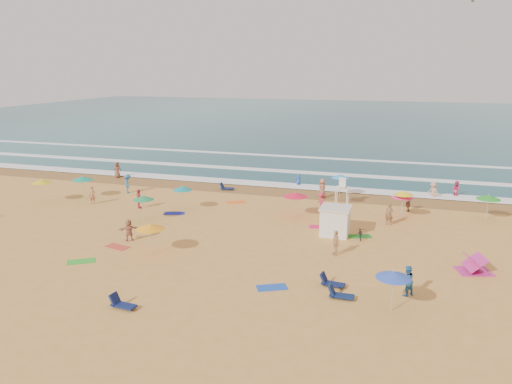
% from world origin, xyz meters
% --- Properties ---
extents(ground, '(220.00, 220.00, 0.00)m').
position_xyz_m(ground, '(0.00, 0.00, 0.00)').
color(ground, gold).
rests_on(ground, ground).
extents(ocean, '(220.00, 140.00, 0.18)m').
position_xyz_m(ocean, '(0.00, 84.00, 0.00)').
color(ocean, '#0C4756').
rests_on(ocean, ground).
extents(wet_sand, '(220.00, 220.00, 0.00)m').
position_xyz_m(wet_sand, '(0.00, 12.50, 0.01)').
color(wet_sand, olive).
rests_on(wet_sand, ground).
extents(surf_foam, '(200.00, 18.70, 0.05)m').
position_xyz_m(surf_foam, '(0.00, 21.32, 0.10)').
color(surf_foam, white).
rests_on(surf_foam, ground).
extents(cabana, '(2.00, 2.00, 2.00)m').
position_xyz_m(cabana, '(5.32, 1.07, 1.00)').
color(cabana, white).
rests_on(cabana, ground).
extents(cabana_roof, '(2.20, 2.20, 0.12)m').
position_xyz_m(cabana_roof, '(5.32, 1.07, 2.06)').
color(cabana_roof, silver).
rests_on(cabana_roof, cabana).
extents(bicycle, '(0.79, 1.71, 0.86)m').
position_xyz_m(bicycle, '(7.22, 0.77, 0.43)').
color(bicycle, black).
rests_on(bicycle, ground).
extents(lifeguard_stand, '(1.20, 1.20, 2.10)m').
position_xyz_m(lifeguard_stand, '(4.65, 9.57, 1.05)').
color(lifeguard_stand, white).
rests_on(lifeguard_stand, ground).
extents(beach_umbrellas, '(58.13, 29.08, 0.72)m').
position_xyz_m(beach_umbrellas, '(-2.84, -0.04, 2.00)').
color(beach_umbrellas, '#379CF7').
rests_on(beach_umbrellas, ground).
extents(loungers, '(46.31, 26.13, 0.34)m').
position_xyz_m(loungers, '(6.82, -4.28, 0.17)').
color(loungers, '#0E1348').
rests_on(loungers, ground).
extents(towels, '(51.48, 18.18, 0.03)m').
position_xyz_m(towels, '(-0.21, -1.82, 0.01)').
color(towels, red).
rests_on(towels, ground).
extents(beachgoers, '(39.18, 27.18, 2.13)m').
position_xyz_m(beachgoers, '(-3.13, 4.62, 0.83)').
color(beachgoers, tan).
rests_on(beachgoers, ground).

